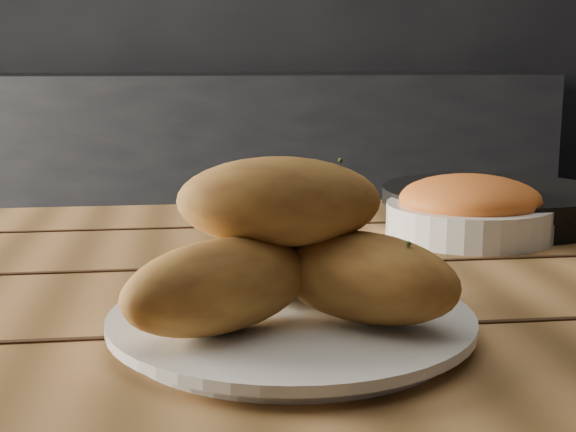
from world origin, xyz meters
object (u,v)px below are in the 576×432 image
Objects in this scene: table at (360,385)px; bread_rolls at (285,254)px; skillet at (495,204)px; plate at (291,323)px; bowl at (470,210)px.

bread_rolls is (-0.08, -0.11, 0.16)m from table.
bread_rolls is at bearing -129.02° from skillet.
plate is 0.06m from bread_rolls.
table is at bearing -129.69° from skillet.
bread_rolls is at bearing -127.22° from table.
table is 0.17m from plate.
bread_rolls reaches higher than bowl.
bowl is (0.18, 0.21, 0.12)m from table.
skillet is at bearing 51.23° from plate.
skillet reaches higher than table.
bread_rolls is 0.42m from bowl.
bread_rolls is 0.52m from skillet.
bowl is at bearing 49.90° from table.
table is 0.39m from skillet.
skillet is (0.24, 0.29, 0.12)m from table.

